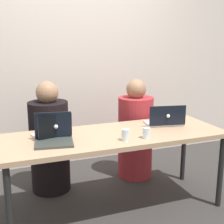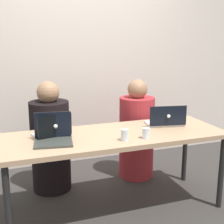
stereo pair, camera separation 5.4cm
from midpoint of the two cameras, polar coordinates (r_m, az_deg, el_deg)
name	(u,v)px [view 2 (the right image)]	position (r m, az deg, el deg)	size (l,w,h in m)	color
ground_plane	(115,208)	(3.03, 1.01, -17.15)	(12.00, 12.00, 0.00)	#33312F
back_wall	(78,57)	(3.87, -5.84, 9.91)	(5.09, 0.10, 2.62)	beige
desk	(115,140)	(2.76, 1.06, -5.18)	(1.96, 0.70, 0.72)	tan
person_on_left	(50,143)	(3.24, -10.71, -5.54)	(0.45, 0.45, 1.13)	black
person_on_right	(137,134)	(3.51, 4.96, -4.06)	(0.40, 0.40, 1.11)	#A22930
laptop_front_left	(53,136)	(2.55, -10.11, -4.36)	(0.33, 0.29, 0.23)	#373B36
laptop_back_right	(166,121)	(3.03, 10.29, -1.61)	(0.39, 0.28, 0.20)	silver
laptop_back_left	(52,132)	(2.68, -10.29, -3.56)	(0.33, 0.27, 0.21)	silver
water_glass_right	(146,134)	(2.62, 6.80, -4.01)	(0.06, 0.06, 0.09)	silver
water_glass_center	(125,136)	(2.55, 2.92, -4.36)	(0.06, 0.06, 0.10)	silver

